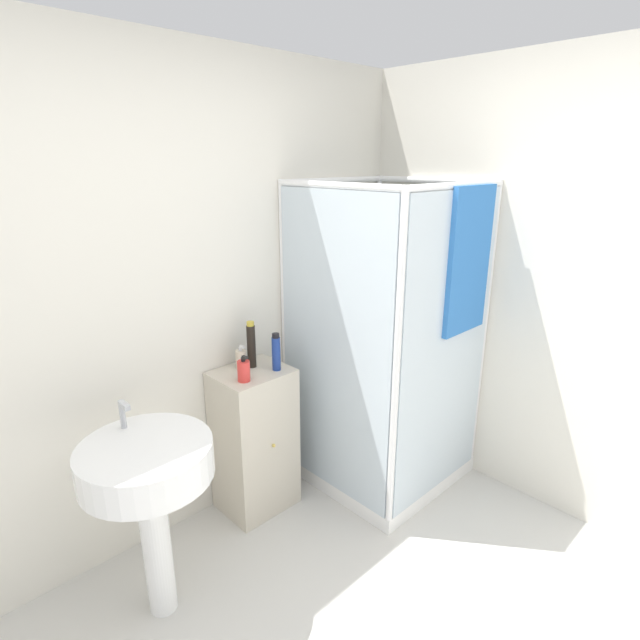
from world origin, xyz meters
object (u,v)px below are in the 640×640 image
shampoo_bottle_blue (276,352)px  shampoo_bottle_tall_black (251,345)px  lotion_bottle_white (241,359)px  soap_dispenser (244,371)px  sink (148,478)px

shampoo_bottle_blue → shampoo_bottle_tall_black: bearing=118.4°
shampoo_bottle_blue → lotion_bottle_white: bearing=130.0°
shampoo_bottle_tall_black → lotion_bottle_white: bearing=158.6°
soap_dispenser → lotion_bottle_white: (0.08, 0.15, -0.00)m
lotion_bottle_white → soap_dispenser: bearing=-120.3°
sink → shampoo_bottle_blue: shampoo_bottle_blue is taller
sink → shampoo_bottle_blue: bearing=13.3°
sink → lotion_bottle_white: bearing=25.9°
sink → shampoo_bottle_tall_black: shampoo_bottle_tall_black is taller
lotion_bottle_white → shampoo_bottle_blue: bearing=-50.0°
shampoo_bottle_tall_black → shampoo_bottle_blue: size_ratio=1.25×
soap_dispenser → shampoo_bottle_tall_black: bearing=40.7°
sink → shampoo_bottle_blue: (0.86, 0.20, 0.27)m
sink → shampoo_bottle_tall_black: 0.91m
sink → lotion_bottle_white: 0.84m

